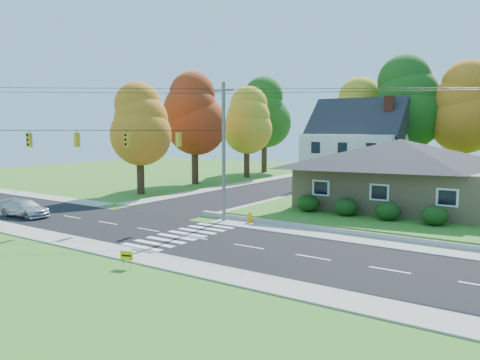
# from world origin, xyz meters

# --- Properties ---
(ground) EXTENTS (120.00, 120.00, 0.00)m
(ground) POSITION_xyz_m (0.00, 0.00, 0.00)
(ground) COLOR #3D7923
(road_main) EXTENTS (90.00, 8.00, 0.02)m
(road_main) POSITION_xyz_m (0.00, 0.00, 0.01)
(road_main) COLOR black
(road_main) RESTS_ON ground
(road_cross) EXTENTS (8.00, 44.00, 0.02)m
(road_cross) POSITION_xyz_m (-8.00, 26.00, 0.01)
(road_cross) COLOR black
(road_cross) RESTS_ON ground
(sidewalk_north) EXTENTS (90.00, 2.00, 0.08)m
(sidewalk_north) POSITION_xyz_m (0.00, 5.00, 0.04)
(sidewalk_north) COLOR #9C9A90
(sidewalk_north) RESTS_ON ground
(sidewalk_south) EXTENTS (90.00, 2.00, 0.08)m
(sidewalk_south) POSITION_xyz_m (0.00, -5.00, 0.04)
(sidewalk_south) COLOR #9C9A90
(sidewalk_south) RESTS_ON ground
(lawn) EXTENTS (30.00, 30.00, 0.50)m
(lawn) POSITION_xyz_m (13.00, 21.00, 0.25)
(lawn) COLOR #3D7923
(lawn) RESTS_ON ground
(ranch_house) EXTENTS (14.60, 10.60, 5.40)m
(ranch_house) POSITION_xyz_m (8.00, 16.00, 3.27)
(ranch_house) COLOR tan
(ranch_house) RESTS_ON lawn
(colonial_house) EXTENTS (10.40, 8.40, 9.60)m
(colonial_house) POSITION_xyz_m (0.04, 28.00, 4.58)
(colonial_house) COLOR silver
(colonial_house) RESTS_ON lawn
(hedge_row) EXTENTS (10.70, 1.70, 1.27)m
(hedge_row) POSITION_xyz_m (7.50, 9.80, 1.14)
(hedge_row) COLOR #163A10
(hedge_row) RESTS_ON lawn
(traffic_infrastructure) EXTENTS (38.10, 10.66, 10.00)m
(traffic_infrastructure) POSITION_xyz_m (-0.15, 1.35, 5.15)
(traffic_infrastructure) COLOR #666059
(traffic_infrastructure) RESTS_ON ground
(tree_lot_0) EXTENTS (6.72, 6.72, 12.51)m
(tree_lot_0) POSITION_xyz_m (-2.00, 34.00, 8.31)
(tree_lot_0) COLOR #3F2A19
(tree_lot_0) RESTS_ON lawn
(tree_lot_1) EXTENTS (7.84, 7.84, 14.60)m
(tree_lot_1) POSITION_xyz_m (4.00, 33.00, 9.61)
(tree_lot_1) COLOR #3F2A19
(tree_lot_1) RESTS_ON lawn
(tree_lot_2) EXTENTS (7.28, 7.28, 13.56)m
(tree_lot_2) POSITION_xyz_m (10.00, 34.00, 8.96)
(tree_lot_2) COLOR #3F2A19
(tree_lot_2) RESTS_ON lawn
(tree_west_0) EXTENTS (6.16, 6.16, 11.47)m
(tree_west_0) POSITION_xyz_m (-17.00, 12.00, 7.15)
(tree_west_0) COLOR #3F2A19
(tree_west_0) RESTS_ON ground
(tree_west_1) EXTENTS (7.28, 7.28, 13.56)m
(tree_west_1) POSITION_xyz_m (-18.00, 22.00, 8.46)
(tree_west_1) COLOR #3F2A19
(tree_west_1) RESTS_ON ground
(tree_west_2) EXTENTS (6.72, 6.72, 12.51)m
(tree_west_2) POSITION_xyz_m (-17.00, 32.00, 7.81)
(tree_west_2) COLOR #3F2A19
(tree_west_2) RESTS_ON ground
(tree_west_3) EXTENTS (7.84, 7.84, 14.60)m
(tree_west_3) POSITION_xyz_m (-19.00, 40.00, 9.11)
(tree_west_3) COLOR #3F2A19
(tree_west_3) RESTS_ON ground
(silver_sedan) EXTENTS (4.45, 1.97, 1.27)m
(silver_sedan) POSITION_xyz_m (-15.19, -1.86, 0.65)
(silver_sedan) COLOR silver
(silver_sedan) RESTS_ON road_main
(white_car) EXTENTS (2.72, 5.14, 1.61)m
(white_car) POSITION_xyz_m (-7.22, 33.87, 0.82)
(white_car) COLOR silver
(white_car) RESTS_ON road_cross
(fire_hydrant) EXTENTS (0.48, 0.37, 0.84)m
(fire_hydrant) POSITION_xyz_m (0.51, 5.54, 0.40)
(fire_hydrant) COLOR #E8A000
(fire_hydrant) RESTS_ON ground
(yard_sign) EXTENTS (0.63, 0.27, 0.83)m
(yard_sign) POSITION_xyz_m (1.29, -6.70, 0.59)
(yard_sign) COLOR black
(yard_sign) RESTS_ON ground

